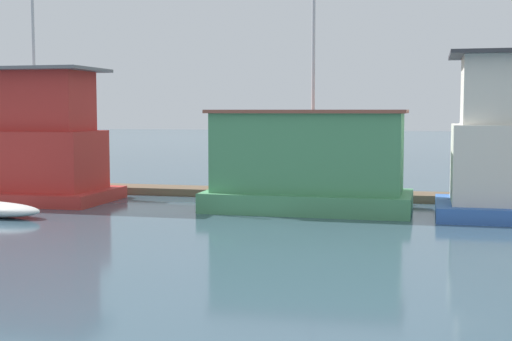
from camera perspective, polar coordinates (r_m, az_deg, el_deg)
ground_plane at (r=25.72m, az=0.53°, el=-2.93°), size 200.00×200.00×0.00m
dock_walkway at (r=28.61m, az=1.91°, el=-1.84°), size 33.80×1.50×0.30m
houseboat_red at (r=28.81m, az=-18.32°, el=2.08°), size 7.03×3.92×9.44m
houseboat_green at (r=24.68m, az=4.19°, el=0.61°), size 7.07×3.39×7.82m
mooring_post_near_right at (r=27.03m, az=9.23°, el=-0.99°), size 0.22×0.22×1.52m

